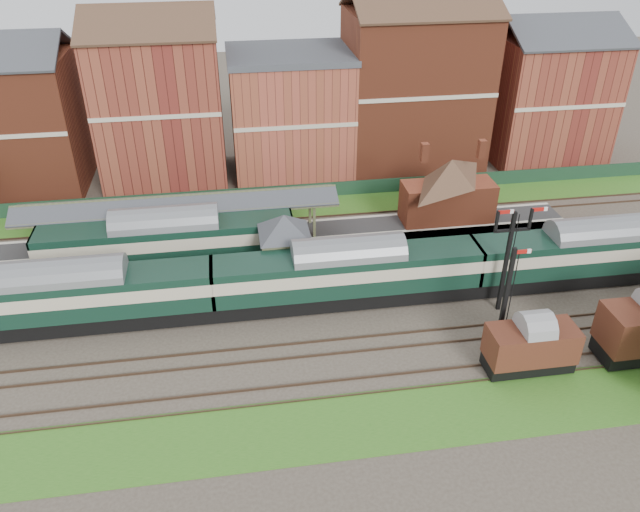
{
  "coord_description": "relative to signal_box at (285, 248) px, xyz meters",
  "views": [
    {
      "loc": [
        -6.59,
        -37.13,
        27.13
      ],
      "look_at": [
        -0.51,
        2.0,
        3.0
      ],
      "focal_mm": 35.0,
      "sensor_mm": 36.0,
      "label": 1
    }
  ],
  "objects": [
    {
      "name": "ground",
      "position": [
        3.0,
        -3.25,
        -3.19
      ],
      "size": [
        160.0,
        160.0,
        0.0
      ],
      "primitive_type": "plane",
      "color": "#473D33",
      "rests_on": "ground"
    },
    {
      "name": "grass_back",
      "position": [
        3.0,
        12.75,
        -3.16
      ],
      "size": [
        90.0,
        4.5,
        0.06
      ],
      "primitive_type": "cube",
      "color": "#2D6619",
      "rests_on": "ground"
    },
    {
      "name": "grass_front",
      "position": [
        3.0,
        -15.25,
        -3.16
      ],
      "size": [
        90.0,
        5.0,
        0.06
      ],
      "primitive_type": "cube",
      "color": "#2D6619",
      "rests_on": "ground"
    },
    {
      "name": "fence",
      "position": [
        3.0,
        14.75,
        -2.44
      ],
      "size": [
        90.0,
        0.12,
        1.5
      ],
      "primitive_type": "cube",
      "color": "#193823",
      "rests_on": "ground"
    },
    {
      "name": "platform",
      "position": [
        -2.0,
        6.5,
        -2.69
      ],
      "size": [
        55.0,
        3.4,
        1.0
      ],
      "primitive_type": "cube",
      "color": "#2D2D2D",
      "rests_on": "ground"
    },
    {
      "name": "signal_box",
      "position": [
        0.0,
        0.0,
        0.0
      ],
      "size": [
        5.4,
        5.4,
        6.0
      ],
      "color": "#677352",
      "rests_on": "ground"
    },
    {
      "name": "brick_hut",
      "position": [
        8.0,
        0.0,
        -2.0
      ],
      "size": [
        3.2,
        2.64,
        2.94
      ],
      "color": "maroon",
      "rests_on": "ground"
    },
    {
      "name": "station_building",
      "position": [
        15.0,
        6.5,
        0.76
      ],
      "size": [
        8.1,
        8.1,
        5.9
      ],
      "color": "brown",
      "rests_on": "platform"
    },
    {
      "name": "canopy",
      "position": [
        -8.0,
        6.5,
        1.39
      ],
      "size": [
        26.0,
        3.89,
        4.08
      ],
      "color": "brown",
      "rests_on": "platform"
    },
    {
      "name": "semaphore_bracket",
      "position": [
        15.04,
        -5.75,
        1.44
      ],
      "size": [
        3.6,
        0.25,
        8.18
      ],
      "color": "black",
      "rests_on": "ground"
    },
    {
      "name": "semaphore_siding",
      "position": [
        13.02,
        -10.25,
        0.96
      ],
      "size": [
        1.23,
        0.25,
        8.0
      ],
      "color": "black",
      "rests_on": "ground"
    },
    {
      "name": "town_backdrop",
      "position": [
        2.82,
        21.75,
        3.81
      ],
      "size": [
        69.0,
        10.0,
        16.0
      ],
      "color": "brown",
      "rests_on": "ground"
    },
    {
      "name": "dmu_train",
      "position": [
        4.21,
        -3.25,
        -0.59
      ],
      "size": [
        58.09,
        3.05,
        4.46
      ],
      "color": "black",
      "rests_on": "ground"
    },
    {
      "name": "platform_railcar",
      "position": [
        -8.92,
        3.25,
        -0.54
      ],
      "size": [
        19.8,
        3.12,
        4.56
      ],
      "color": "black",
      "rests_on": "ground"
    },
    {
      "name": "goods_van_a",
      "position": [
        14.22,
        -12.25,
        -1.26
      ],
      "size": [
        5.56,
        2.41,
        3.37
      ],
      "color": "black",
      "rests_on": "ground"
    }
  ]
}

